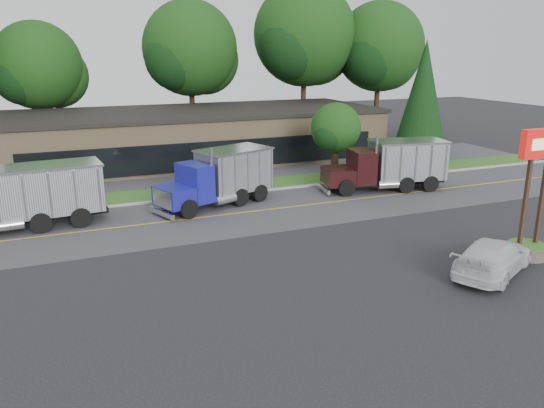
# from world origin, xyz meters

# --- Properties ---
(ground) EXTENTS (140.00, 140.00, 0.00)m
(ground) POSITION_xyz_m (0.00, 0.00, 0.00)
(ground) COLOR #2F2F34
(ground) RESTS_ON ground
(road) EXTENTS (60.00, 8.00, 0.02)m
(road) POSITION_xyz_m (0.00, 9.00, 0.00)
(road) COLOR #515156
(road) RESTS_ON ground
(center_line) EXTENTS (60.00, 0.12, 0.01)m
(center_line) POSITION_xyz_m (0.00, 9.00, 0.00)
(center_line) COLOR gold
(center_line) RESTS_ON ground
(curb) EXTENTS (60.00, 0.30, 0.12)m
(curb) POSITION_xyz_m (0.00, 13.20, 0.00)
(curb) COLOR #9E9E99
(curb) RESTS_ON ground
(grass_verge) EXTENTS (60.00, 3.40, 0.03)m
(grass_verge) POSITION_xyz_m (0.00, 15.00, 0.00)
(grass_verge) COLOR #25571E
(grass_verge) RESTS_ON ground
(far_parking) EXTENTS (60.00, 7.00, 0.02)m
(far_parking) POSITION_xyz_m (0.00, 20.00, 0.00)
(far_parking) COLOR #515156
(far_parking) RESTS_ON ground
(strip_mall) EXTENTS (32.00, 12.00, 4.00)m
(strip_mall) POSITION_xyz_m (2.00, 26.00, 2.00)
(strip_mall) COLOR #9E8661
(strip_mall) RESTS_ON ground
(bilo_sign) EXTENTS (2.20, 1.90, 5.95)m
(bilo_sign) POSITION_xyz_m (10.50, -2.50, 2.02)
(bilo_sign) COLOR #6B6054
(bilo_sign) RESTS_ON ground
(tree_far_b) EXTENTS (8.31, 7.82, 11.85)m
(tree_far_b) POSITION_xyz_m (-9.87, 34.10, 7.56)
(tree_far_b) COLOR #382619
(tree_far_b) RESTS_ON ground
(tree_far_c) EXTENTS (9.90, 9.32, 14.12)m
(tree_far_c) POSITION_xyz_m (4.15, 34.12, 9.01)
(tree_far_c) COLOR #382619
(tree_far_c) RESTS_ON ground
(tree_far_d) EXTENTS (11.33, 10.67, 16.17)m
(tree_far_d) POSITION_xyz_m (16.17, 33.14, 10.32)
(tree_far_d) COLOR #382619
(tree_far_d) RESTS_ON ground
(tree_far_e) EXTENTS (10.09, 9.50, 14.39)m
(tree_far_e) POSITION_xyz_m (24.15, 31.12, 9.18)
(tree_far_e) COLOR #382619
(tree_far_e) RESTS_ON ground
(evergreen_right) EXTENTS (4.47, 4.47, 10.17)m
(evergreen_right) POSITION_xyz_m (20.00, 18.00, 5.59)
(evergreen_right) COLOR #382619
(evergreen_right) RESTS_ON ground
(tree_verge) EXTENTS (3.93, 3.69, 5.60)m
(tree_verge) POSITION_xyz_m (10.06, 15.05, 3.56)
(tree_verge) COLOR #382619
(tree_verge) RESTS_ON ground
(dump_truck_red) EXTENTS (9.78, 3.39, 3.36)m
(dump_truck_red) POSITION_xyz_m (-11.21, 10.69, 1.81)
(dump_truck_red) COLOR black
(dump_truck_red) RESTS_ON ground
(dump_truck_blue) EXTENTS (7.88, 4.89, 3.36)m
(dump_truck_blue) POSITION_xyz_m (-0.04, 11.26, 1.80)
(dump_truck_blue) COLOR black
(dump_truck_blue) RESTS_ON ground
(dump_truck_maroon) EXTENTS (8.64, 4.08, 3.36)m
(dump_truck_maroon) POSITION_xyz_m (11.78, 10.32, 1.81)
(dump_truck_maroon) COLOR black
(dump_truck_maroon) RESTS_ON ground
(rally_car) EXTENTS (5.62, 4.29, 1.52)m
(rally_car) POSITION_xyz_m (7.50, -3.44, 0.76)
(rally_car) COLOR silver
(rally_car) RESTS_ON ground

